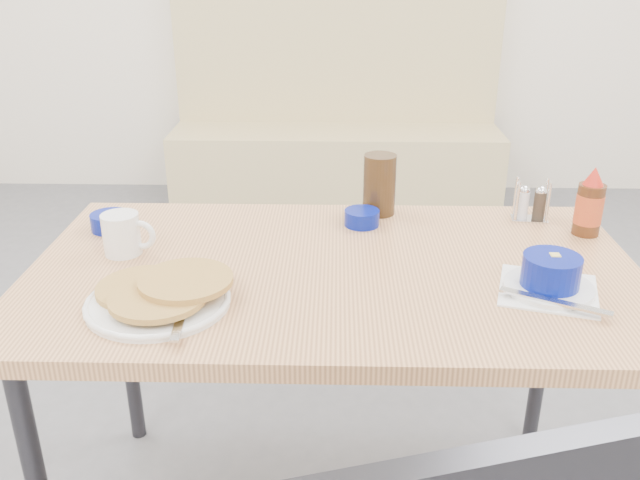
{
  "coord_description": "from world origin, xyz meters",
  "views": [
    {
      "loc": [
        0.0,
        -1.15,
        1.44
      ],
      "look_at": [
        -0.03,
        0.26,
        0.82
      ],
      "focal_mm": 38.0,
      "sensor_mm": 36.0,
      "label": 1
    }
  ],
  "objects_px": {
    "pancake_plate": "(160,295)",
    "creamer_bowl": "(110,222)",
    "dining_table": "(334,290)",
    "booth_bench": "(336,143)",
    "syrup_bottle": "(589,206)",
    "grits_setting": "(550,277)",
    "butter_bowl": "(362,218)",
    "condiment_caddy": "(531,206)",
    "coffee_mug": "(123,234)",
    "amber_tumbler": "(379,184)"
  },
  "relations": [
    {
      "from": "butter_bowl",
      "to": "syrup_bottle",
      "type": "bearing_deg",
      "value": -4.5
    },
    {
      "from": "dining_table",
      "to": "butter_bowl",
      "type": "xyz_separation_m",
      "value": [
        0.07,
        0.25,
        0.08
      ]
    },
    {
      "from": "dining_table",
      "to": "creamer_bowl",
      "type": "distance_m",
      "value": 0.62
    },
    {
      "from": "creamer_bowl",
      "to": "amber_tumbler",
      "type": "distance_m",
      "value": 0.72
    },
    {
      "from": "booth_bench",
      "to": "coffee_mug",
      "type": "height_order",
      "value": "booth_bench"
    },
    {
      "from": "pancake_plate",
      "to": "coffee_mug",
      "type": "xyz_separation_m",
      "value": [
        -0.15,
        0.25,
        0.03
      ]
    },
    {
      "from": "grits_setting",
      "to": "condiment_caddy",
      "type": "height_order",
      "value": "condiment_caddy"
    },
    {
      "from": "condiment_caddy",
      "to": "pancake_plate",
      "type": "bearing_deg",
      "value": -144.58
    },
    {
      "from": "amber_tumbler",
      "to": "dining_table",
      "type": "bearing_deg",
      "value": -109.44
    },
    {
      "from": "grits_setting",
      "to": "pancake_plate",
      "type": "bearing_deg",
      "value": -174.69
    },
    {
      "from": "grits_setting",
      "to": "condiment_caddy",
      "type": "distance_m",
      "value": 0.42
    },
    {
      "from": "amber_tumbler",
      "to": "syrup_bottle",
      "type": "bearing_deg",
      "value": -14.33
    },
    {
      "from": "dining_table",
      "to": "creamer_bowl",
      "type": "height_order",
      "value": "creamer_bowl"
    },
    {
      "from": "coffee_mug",
      "to": "creamer_bowl",
      "type": "height_order",
      "value": "coffee_mug"
    },
    {
      "from": "creamer_bowl",
      "to": "condiment_caddy",
      "type": "bearing_deg",
      "value": 4.99
    },
    {
      "from": "dining_table",
      "to": "grits_setting",
      "type": "distance_m",
      "value": 0.48
    },
    {
      "from": "pancake_plate",
      "to": "butter_bowl",
      "type": "relative_size",
      "value": 3.4
    },
    {
      "from": "coffee_mug",
      "to": "amber_tumbler",
      "type": "bearing_deg",
      "value": 24.29
    },
    {
      "from": "booth_bench",
      "to": "grits_setting",
      "type": "bearing_deg",
      "value": -80.2
    },
    {
      "from": "pancake_plate",
      "to": "creamer_bowl",
      "type": "height_order",
      "value": "pancake_plate"
    },
    {
      "from": "amber_tumbler",
      "to": "booth_bench",
      "type": "bearing_deg",
      "value": 93.13
    },
    {
      "from": "pancake_plate",
      "to": "coffee_mug",
      "type": "distance_m",
      "value": 0.29
    },
    {
      "from": "grits_setting",
      "to": "creamer_bowl",
      "type": "distance_m",
      "value": 1.09
    },
    {
      "from": "booth_bench",
      "to": "pancake_plate",
      "type": "bearing_deg",
      "value": -97.44
    },
    {
      "from": "dining_table",
      "to": "amber_tumbler",
      "type": "height_order",
      "value": "amber_tumbler"
    },
    {
      "from": "condiment_caddy",
      "to": "booth_bench",
      "type": "bearing_deg",
      "value": 109.51
    },
    {
      "from": "amber_tumbler",
      "to": "grits_setting",
      "type": "bearing_deg",
      "value": -53.24
    },
    {
      "from": "creamer_bowl",
      "to": "condiment_caddy",
      "type": "relative_size",
      "value": 0.87
    },
    {
      "from": "creamer_bowl",
      "to": "butter_bowl",
      "type": "distance_m",
      "value": 0.65
    },
    {
      "from": "booth_bench",
      "to": "creamer_bowl",
      "type": "height_order",
      "value": "booth_bench"
    },
    {
      "from": "booth_bench",
      "to": "grits_setting",
      "type": "height_order",
      "value": "booth_bench"
    },
    {
      "from": "pancake_plate",
      "to": "booth_bench",
      "type": "bearing_deg",
      "value": 82.56
    },
    {
      "from": "amber_tumbler",
      "to": "creamer_bowl",
      "type": "bearing_deg",
      "value": -169.12
    },
    {
      "from": "coffee_mug",
      "to": "condiment_caddy",
      "type": "xyz_separation_m",
      "value": [
        1.02,
        0.24,
        -0.01
      ]
    },
    {
      "from": "dining_table",
      "to": "pancake_plate",
      "type": "bearing_deg",
      "value": -152.26
    },
    {
      "from": "booth_bench",
      "to": "creamer_bowl",
      "type": "xyz_separation_m",
      "value": [
        -0.58,
        -2.33,
        0.43
      ]
    },
    {
      "from": "butter_bowl",
      "to": "syrup_bottle",
      "type": "distance_m",
      "value": 0.57
    },
    {
      "from": "dining_table",
      "to": "coffee_mug",
      "type": "relative_size",
      "value": 10.82
    },
    {
      "from": "syrup_bottle",
      "to": "condiment_caddy",
      "type": "bearing_deg",
      "value": 141.05
    },
    {
      "from": "pancake_plate",
      "to": "condiment_caddy",
      "type": "relative_size",
      "value": 2.77
    },
    {
      "from": "booth_bench",
      "to": "amber_tumbler",
      "type": "bearing_deg",
      "value": -86.87
    },
    {
      "from": "coffee_mug",
      "to": "grits_setting",
      "type": "distance_m",
      "value": 0.97
    },
    {
      "from": "grits_setting",
      "to": "coffee_mug",
      "type": "bearing_deg",
      "value": 169.87
    },
    {
      "from": "butter_bowl",
      "to": "condiment_caddy",
      "type": "relative_size",
      "value": 0.81
    },
    {
      "from": "pancake_plate",
      "to": "amber_tumbler",
      "type": "distance_m",
      "value": 0.71
    },
    {
      "from": "dining_table",
      "to": "condiment_caddy",
      "type": "relative_size",
      "value": 12.43
    },
    {
      "from": "pancake_plate",
      "to": "grits_setting",
      "type": "distance_m",
      "value": 0.82
    },
    {
      "from": "grits_setting",
      "to": "syrup_bottle",
      "type": "distance_m",
      "value": 0.37
    },
    {
      "from": "coffee_mug",
      "to": "condiment_caddy",
      "type": "bearing_deg",
      "value": 13.29
    },
    {
      "from": "booth_bench",
      "to": "syrup_bottle",
      "type": "bearing_deg",
      "value": -74.62
    }
  ]
}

